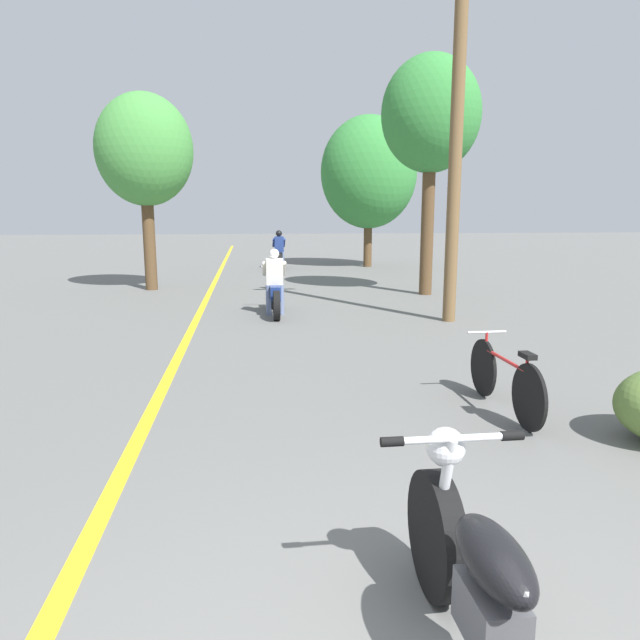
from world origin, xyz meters
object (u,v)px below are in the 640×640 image
roadside_tree_right_near (431,117)px  motorcycle_rider_far (279,254)px  utility_pole (457,112)px  roadside_tree_right_far (369,173)px  motorcycle_foreground (487,599)px  motorcycle_rider_lead (275,290)px  bicycle_parked (505,379)px  roadside_tree_left (144,151)px

roadside_tree_right_near → motorcycle_rider_far: roadside_tree_right_near is taller
utility_pole → roadside_tree_right_far: utility_pole is taller
roadside_tree_right_near → motorcycle_foreground: roadside_tree_right_near is taller
motorcycle_rider_lead → utility_pole: bearing=-19.5°
utility_pole → bicycle_parked: (-1.21, -5.02, -3.48)m
roadside_tree_right_near → roadside_tree_right_far: (0.15, 7.96, -0.77)m
roadside_tree_right_near → roadside_tree_left: roadside_tree_right_near is taller
roadside_tree_right_far → motorcycle_foreground: bearing=-100.4°
roadside_tree_right_near → motorcycle_rider_far: bearing=114.0°
utility_pole → motorcycle_foreground: bearing=-108.7°
roadside_tree_right_near → roadside_tree_left: size_ratio=1.14×
motorcycle_rider_far → roadside_tree_left: bearing=-123.7°
roadside_tree_right_far → motorcycle_rider_lead: (-4.13, -10.47, -3.09)m
roadside_tree_right_far → motorcycle_rider_far: 4.66m
roadside_tree_left → motorcycle_rider_lead: roadside_tree_left is taller
roadside_tree_right_near → motorcycle_rider_lead: roadside_tree_right_near is taller
roadside_tree_right_far → roadside_tree_left: size_ratio=1.12×
utility_pole → motorcycle_foreground: utility_pole is taller
bicycle_parked → motorcycle_foreground: bearing=-116.0°
roadside_tree_right_far → bicycle_parked: size_ratio=3.34×
utility_pole → motorcycle_rider_lead: 4.82m
roadside_tree_right_near → motorcycle_rider_lead: (-3.97, -2.51, -3.86)m
roadside_tree_right_far → bicycle_parked: (-2.04, -16.65, -3.24)m
bicycle_parked → utility_pole: bearing=76.5°
motorcycle_rider_lead → motorcycle_rider_far: 10.03m
roadside_tree_left → bicycle_parked: size_ratio=2.99×
roadside_tree_left → motorcycle_rider_lead: (3.16, -4.33, -3.14)m
roadside_tree_left → roadside_tree_right_far: bearing=40.1°
roadside_tree_left → motorcycle_rider_far: 7.50m
motorcycle_foreground → motorcycle_rider_lead: 9.55m
roadside_tree_right_near → motorcycle_rider_far: 9.06m
roadside_tree_right_far → motorcycle_rider_lead: roadside_tree_right_far is taller
motorcycle_rider_lead → motorcycle_rider_far: motorcycle_rider_far is taller
utility_pole → roadside_tree_left: utility_pole is taller
roadside_tree_right_near → motorcycle_foreground: bearing=-106.3°
motorcycle_foreground → roadside_tree_right_near: bearing=73.7°
utility_pole → roadside_tree_left: bearing=139.5°
motorcycle_rider_far → bicycle_parked: bearing=-84.9°
utility_pole → bicycle_parked: bearing=-103.5°
roadside_tree_right_near → roadside_tree_left: bearing=165.6°
roadside_tree_right_near → bicycle_parked: size_ratio=3.40×
motorcycle_rider_far → motorcycle_rider_lead: bearing=-93.6°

